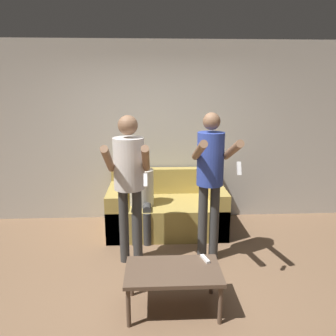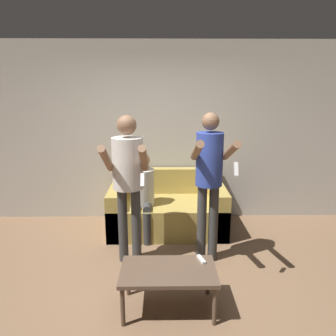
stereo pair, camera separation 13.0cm
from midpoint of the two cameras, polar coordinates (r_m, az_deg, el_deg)
The scene contains 8 objects.
ground_plane at distance 3.53m, azimuth -2.90°, elevation -21.06°, with size 14.00×14.00×0.00m, color brown.
wall_back at distance 5.03m, azimuth -3.03°, elevation 6.15°, with size 6.40×0.06×2.70m.
couch at distance 4.80m, azimuth -1.05°, elevation -7.34°, with size 1.64×0.96×0.82m.
person_standing_left at distance 3.68m, azimuth -7.81°, elevation -0.81°, with size 0.47×0.72×1.73m.
person_standing_right at distance 3.71m, azimuth 6.41°, elevation -0.64°, with size 0.42×0.77×1.76m.
person_seated at distance 4.47m, azimuth -5.47°, elevation -4.00°, with size 0.33×0.54×1.18m.
coffee_table at distance 3.14m, azimuth -0.35°, elevation -17.94°, with size 0.87×0.52×0.41m.
remote_on_table at distance 3.27m, azimuth 5.30°, elevation -15.48°, with size 0.08×0.15×0.02m.
Camera 1 is at (-0.04, -2.90, 2.02)m, focal length 35.00 mm.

